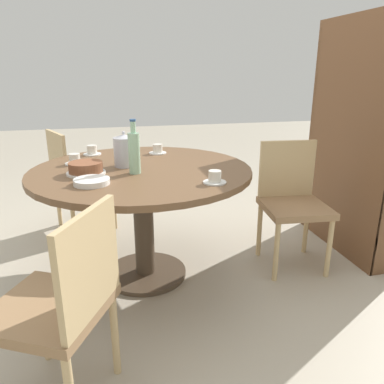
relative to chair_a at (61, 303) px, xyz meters
The scene contains 14 objects.
ground_plane 1.12m from the chair_a, 156.04° to the left, with size 14.00×14.00×0.00m, color #B2A893.
dining_table 1.03m from the chair_a, 156.04° to the left, with size 1.36×1.36×0.74m.
chair_a is the anchor object (origin of this frame).
chair_b 1.69m from the chair_a, 121.88° to the left, with size 0.46×0.46×0.86m.
chair_c 1.84m from the chair_a, behind, with size 0.55×0.55×0.86m.
bookshelf 2.28m from the chair_a, 117.47° to the left, with size 0.93×0.28×1.68m.
coffee_pot 1.12m from the chair_a, 162.29° to the left, with size 0.13×0.13×0.22m.
water_bottle 0.99m from the chair_a, 155.96° to the left, with size 0.07×0.07×0.31m.
cake_main 0.93m from the chair_a, behind, with size 0.22×0.22×0.07m.
cup_a 1.17m from the chair_a, behind, with size 0.13×0.13×0.07m.
cup_b 1.43m from the chair_a, behind, with size 0.13×0.13×0.07m.
cup_c 1.48m from the chair_a, 156.68° to the left, with size 0.13×0.13×0.07m.
cup_d 0.98m from the chair_a, 124.50° to the left, with size 0.13×0.13×0.07m.
plate_stack 0.73m from the chair_a, 169.19° to the left, with size 0.19×0.19×0.03m.
Camera 1 is at (2.25, -0.21, 1.32)m, focal length 35.00 mm.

